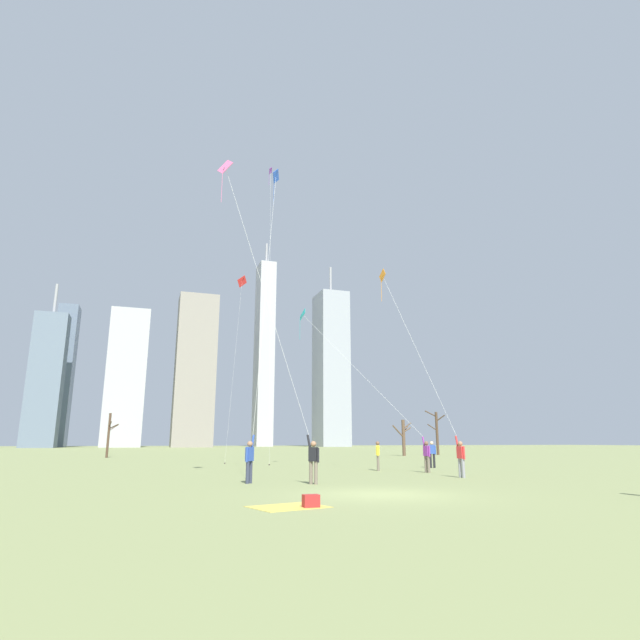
% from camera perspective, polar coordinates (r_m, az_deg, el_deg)
% --- Properties ---
extents(ground_plane, '(400.00, 400.00, 0.00)m').
position_cam_1_polar(ground_plane, '(17.01, 6.80, -18.61)').
color(ground_plane, '#848E56').
extents(kite_flyer_midfield_center_orange, '(1.29, 6.17, 11.70)m').
position_cam_1_polar(kite_flyer_midfield_center_orange, '(25.67, 14.16, -11.79)').
color(kite_flyer_midfield_center_orange, gray).
rests_on(kite_flyer_midfield_center_orange, ground).
extents(kite_flyer_midfield_left_teal, '(4.73, 9.48, 10.80)m').
position_cam_1_polar(kite_flyer_midfield_left_teal, '(29.67, 9.21, -11.73)').
color(kite_flyer_midfield_left_teal, '#726656').
rests_on(kite_flyer_midfield_left_teal, ground).
extents(kite_flyer_foreground_left_pink, '(4.13, 2.92, 14.55)m').
position_cam_1_polar(kite_flyer_foreground_left_pink, '(20.89, -2.54, -9.47)').
color(kite_flyer_foreground_left_pink, '#726656').
rests_on(kite_flyer_foreground_left_pink, ground).
extents(kite_flyer_foreground_right_blue, '(2.44, 5.53, 16.66)m').
position_cam_1_polar(kite_flyer_foreground_right_blue, '(21.97, -7.31, -9.83)').
color(kite_flyer_foreground_right_blue, '#33384C').
rests_on(kite_flyer_foreground_right_blue, ground).
extents(bystander_far_off_by_trees, '(0.48, 0.31, 1.62)m').
position_cam_1_polar(bystander_far_off_by_trees, '(34.05, 12.30, -14.18)').
color(bystander_far_off_by_trees, black).
rests_on(bystander_far_off_by_trees, ground).
extents(bystander_strolling_midfield, '(0.33, 0.47, 1.62)m').
position_cam_1_polar(bystander_strolling_midfield, '(30.39, 6.43, -14.54)').
color(bystander_strolling_midfield, '#726656').
rests_on(bystander_strolling_midfield, ground).
extents(distant_kite_high_overhead_red, '(1.59, 2.12, 15.26)m').
position_cam_1_polar(distant_kite_high_overhead_red, '(43.42, -8.74, 2.95)').
color(distant_kite_high_overhead_red, red).
rests_on(distant_kite_high_overhead_red, ground).
extents(distant_kite_drifting_left_purple, '(1.51, 8.00, 27.23)m').
position_cam_1_polar(distant_kite_drifting_left_purple, '(48.71, -5.52, 12.90)').
color(distant_kite_drifting_left_purple, purple).
rests_on(distant_kite_drifting_left_purple, ground).
extents(picnic_spot, '(2.11, 1.83, 0.31)m').
position_cam_1_polar(picnic_spot, '(13.67, -2.10, -19.62)').
color(picnic_spot, '#D8BF4C').
rests_on(picnic_spot, ground).
extents(bare_tree_right_of_center, '(2.07, 2.34, 5.49)m').
position_cam_1_polar(bare_tree_right_of_center, '(67.35, 12.79, -11.92)').
color(bare_tree_right_of_center, '#4C3828').
rests_on(bare_tree_right_of_center, ground).
extents(bare_tree_leftmost, '(2.53, 1.00, 4.08)m').
position_cam_1_polar(bare_tree_leftmost, '(61.92, 9.22, -12.60)').
color(bare_tree_leftmost, brown).
rests_on(bare_tree_leftmost, ground).
extents(bare_tree_rightmost, '(1.09, 2.46, 4.48)m').
position_cam_1_polar(bare_tree_rightmost, '(58.33, -22.31, -11.60)').
color(bare_tree_rightmost, '#4C3828').
rests_on(bare_tree_rightmost, ground).
extents(skyline_slender_spire, '(11.46, 9.66, 44.55)m').
position_cam_1_polar(skyline_slender_spire, '(157.11, -13.67, -5.37)').
color(skyline_slender_spire, gray).
rests_on(skyline_slender_spire, ground).
extents(skyline_squat_block, '(8.37, 6.66, 44.64)m').
position_cam_1_polar(skyline_squat_block, '(157.52, -28.08, -5.77)').
color(skyline_squat_block, slate).
rests_on(skyline_squat_block, ground).
extents(skyline_tall_tower, '(10.85, 8.17, 39.45)m').
position_cam_1_polar(skyline_tall_tower, '(159.28, -20.66, -5.92)').
color(skyline_tall_tower, '#B2B2B7').
rests_on(skyline_tall_tower, ground).
extents(skyline_mid_tower_right, '(5.59, 8.25, 42.66)m').
position_cam_1_polar(skyline_mid_tower_right, '(175.11, -26.59, -5.44)').
color(skyline_mid_tower_right, slate).
rests_on(skyline_mid_tower_right, ground).
extents(skyline_mid_tower_left, '(9.55, 11.93, 60.98)m').
position_cam_1_polar(skyline_mid_tower_left, '(172.63, 1.22, -5.33)').
color(skyline_mid_tower_left, '#9EA3AD').
rests_on(skyline_mid_tower_left, ground).
extents(skyline_wide_slab, '(5.44, 9.19, 70.73)m').
position_cam_1_polar(skyline_wide_slab, '(176.93, -6.21, -3.54)').
color(skyline_wide_slab, '#B2B2B7').
rests_on(skyline_wide_slab, ground).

